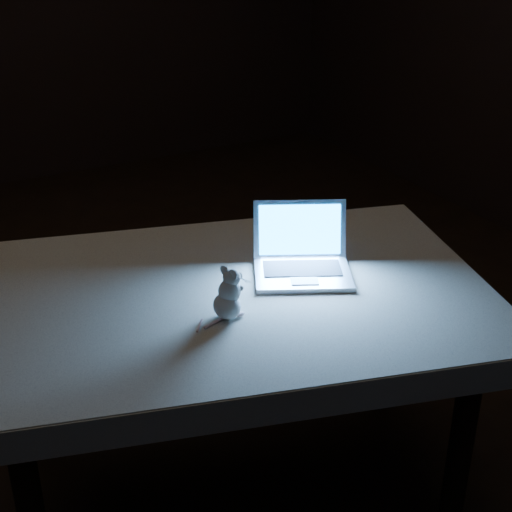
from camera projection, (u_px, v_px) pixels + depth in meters
floor at (142, 413)px, 2.56m from camera, size 5.00×5.00×0.00m
table at (234, 397)px, 2.09m from camera, size 1.43×1.12×0.68m
tablecloth at (230, 311)px, 1.92m from camera, size 1.59×1.37×0.08m
laptop at (304, 248)px, 1.97m from camera, size 0.33×0.32×0.18m
plush_mouse at (227, 294)px, 1.79m from camera, size 0.13×0.13×0.13m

